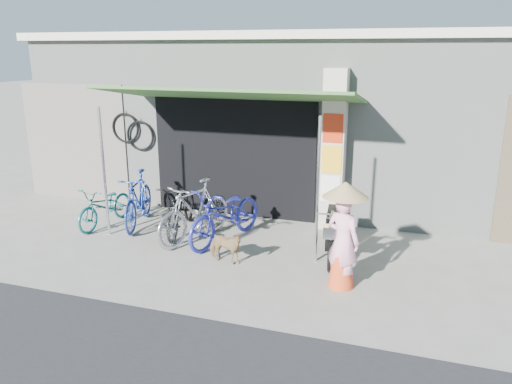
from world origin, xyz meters
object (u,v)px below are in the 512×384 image
(street_dog, at_px, (225,247))
(moped, at_px, (333,232))
(bike_teal, at_px, (106,206))
(bike_navy, at_px, (226,214))
(nun, at_px, (343,235))
(bike_blue, at_px, (138,199))
(bike_black, at_px, (182,207))
(bike_silver, at_px, (195,211))

(street_dog, xyz_separation_m, moped, (1.58, 0.82, 0.15))
(street_dog, bearing_deg, bike_teal, 82.37)
(bike_navy, distance_m, nun, 2.51)
(bike_blue, distance_m, bike_black, 0.95)
(street_dog, distance_m, moped, 1.79)
(bike_silver, bearing_deg, nun, -1.97)
(bike_teal, bearing_deg, nun, -9.60)
(bike_blue, height_order, bike_silver, bike_silver)
(street_dog, relative_size, moped, 0.40)
(bike_blue, relative_size, nun, 1.12)
(bike_teal, distance_m, nun, 4.92)
(bike_teal, xyz_separation_m, bike_blue, (0.60, 0.21, 0.13))
(moped, bearing_deg, bike_blue, 167.97)
(bike_black, xyz_separation_m, moped, (2.90, -0.29, -0.05))
(nun, bearing_deg, bike_blue, 6.05)
(bike_teal, distance_m, bike_navy, 2.54)
(bike_teal, xyz_separation_m, bike_silver, (1.99, -0.17, 0.15))
(bike_navy, bearing_deg, bike_silver, -152.34)
(bike_silver, relative_size, nun, 1.17)
(bike_teal, height_order, bike_blue, bike_blue)
(bike_blue, bearing_deg, bike_silver, -30.82)
(bike_blue, height_order, bike_black, bike_blue)
(bike_blue, height_order, moped, bike_blue)
(bike_navy, distance_m, moped, 1.91)
(bike_teal, height_order, bike_silver, bike_silver)
(bike_teal, relative_size, bike_blue, 0.87)
(bike_navy, relative_size, moped, 1.17)
(nun, bearing_deg, moped, -48.91)
(bike_black, xyz_separation_m, street_dog, (1.31, -1.12, -0.20))
(bike_blue, height_order, nun, nun)
(bike_navy, bearing_deg, street_dog, -53.65)
(moped, xyz_separation_m, nun, (0.31, -1.06, 0.36))
(street_dog, bearing_deg, bike_silver, 59.24)
(bike_teal, distance_m, bike_silver, 2.00)
(bike_teal, xyz_separation_m, nun, (4.76, -1.19, 0.39))
(moped, bearing_deg, bike_black, 167.11)
(moped, height_order, nun, nun)
(bike_black, xyz_separation_m, bike_navy, (0.99, -0.23, 0.03))
(bike_black, bearing_deg, nun, -34.98)
(bike_blue, bearing_deg, bike_black, -17.64)
(bike_blue, relative_size, street_dog, 2.67)
(bike_teal, relative_size, bike_black, 0.84)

